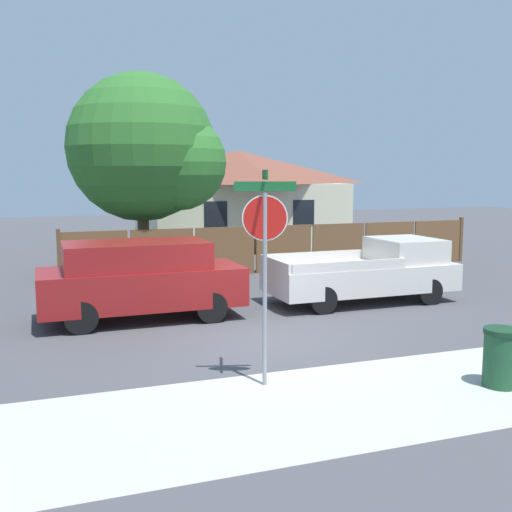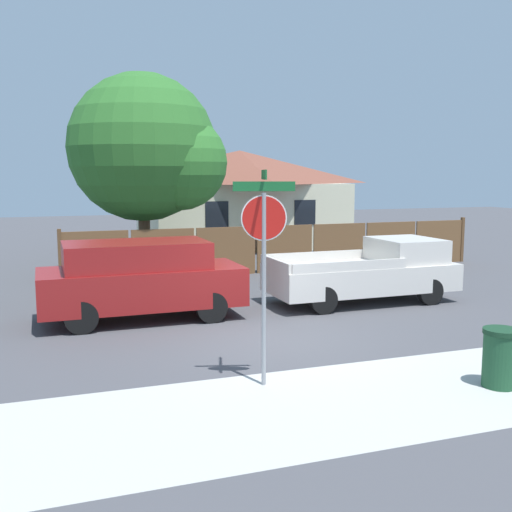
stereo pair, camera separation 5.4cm
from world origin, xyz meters
name	(u,v)px [view 1 (the left image)]	position (x,y,z in m)	size (l,w,h in m)	color
ground_plane	(273,338)	(0.00, 0.00, 0.00)	(80.00, 80.00, 0.00)	#47474C
sidewalk_strip	(360,399)	(0.00, -3.60, 0.00)	(36.00, 3.20, 0.01)	#B2B2AD
wooden_fence	(284,249)	(3.48, 7.91, 0.82)	(15.05, 0.12, 1.73)	brown
house	(238,196)	(4.47, 16.08, 2.33)	(9.70, 6.73, 4.51)	beige
oak_tree	(149,151)	(-0.89, 9.42, 4.18)	(5.28, 5.03, 6.81)	brown
red_suv	(140,278)	(-2.33, 2.58, 1.00)	(4.67, 1.96, 1.85)	maroon
orange_pickup	(369,272)	(3.74, 2.58, 0.80)	(5.00, 2.06, 1.66)	silver
stop_sign	(265,240)	(-1.14, -2.52, 2.36)	(0.94, 0.85, 3.46)	gray
trash_bin	(501,357)	(2.40, -3.86, 0.48)	(0.58, 0.58, 0.95)	#1E4C2D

